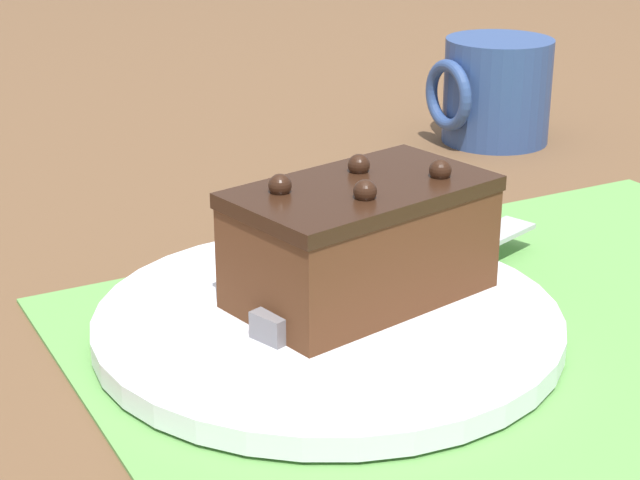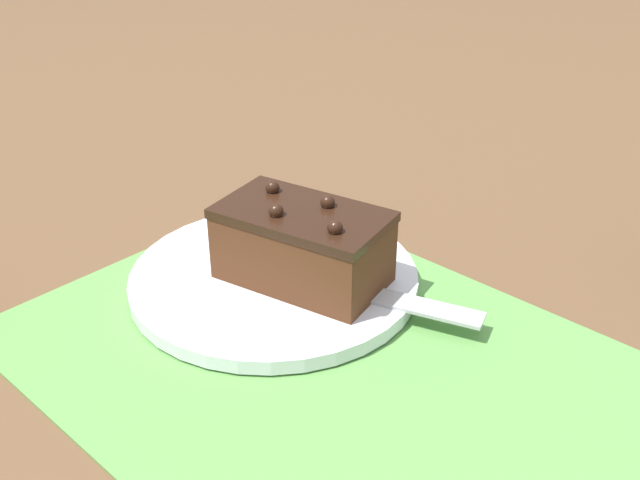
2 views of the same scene
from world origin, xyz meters
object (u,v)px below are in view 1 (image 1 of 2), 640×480
serving_knife (363,289)px  coffee_mug (495,91)px  chocolate_cake (361,240)px  cake_plate (328,323)px

serving_knife → coffee_mug: bearing=113.7°
coffee_mug → chocolate_cake: bearing=42.4°
cake_plate → serving_knife: serving_knife is taller
chocolate_cake → serving_knife: bearing=95.4°
cake_plate → serving_knife: (-0.03, -0.01, 0.01)m
chocolate_cake → coffee_mug: bearing=-137.6°
cake_plate → chocolate_cake: 0.05m
cake_plate → coffee_mug: 0.40m
chocolate_cake → coffee_mug: chocolate_cake is taller
chocolate_cake → serving_knife: 0.03m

